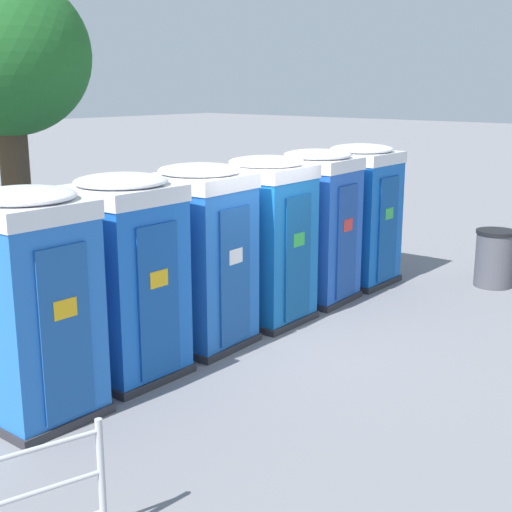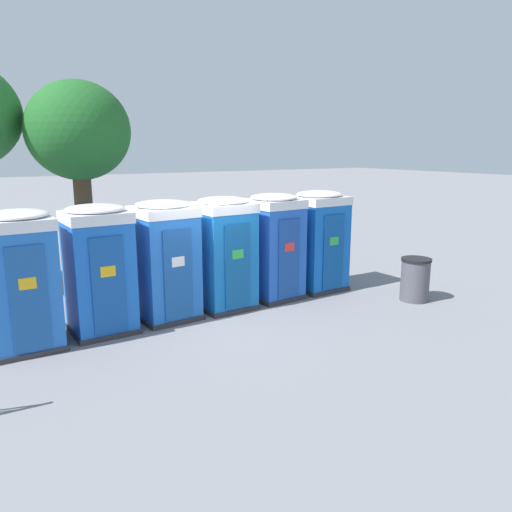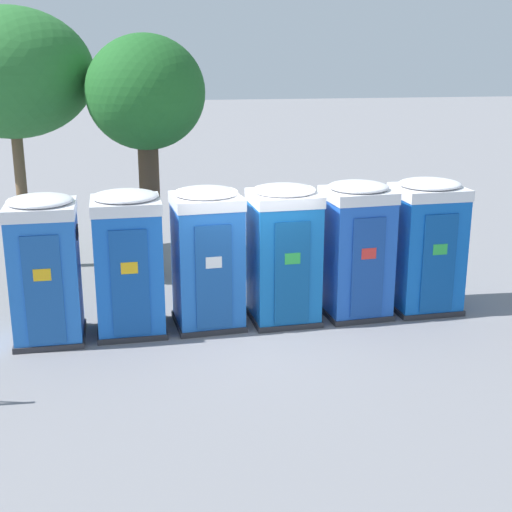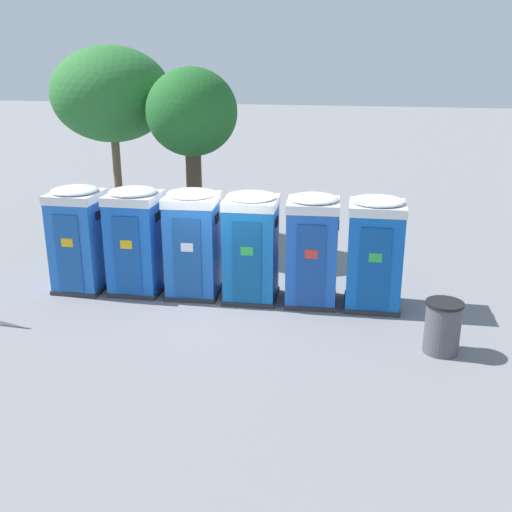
{
  "view_description": "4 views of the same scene",
  "coord_description": "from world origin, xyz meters",
  "px_view_note": "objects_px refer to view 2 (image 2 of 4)",
  "views": [
    {
      "loc": [
        -7.41,
        -6.54,
        3.56
      ],
      "look_at": [
        0.46,
        0.28,
        1.05
      ],
      "focal_mm": 50.0,
      "sensor_mm": 36.0,
      "label": 1
    },
    {
      "loc": [
        -4.38,
        -9.48,
        3.59
      ],
      "look_at": [
        1.58,
        0.34,
        1.09
      ],
      "focal_mm": 35.0,
      "sensor_mm": 36.0,
      "label": 2
    },
    {
      "loc": [
        -1.91,
        -11.92,
        4.85
      ],
      "look_at": [
        0.17,
        0.26,
        1.25
      ],
      "focal_mm": 50.0,
      "sensor_mm": 36.0,
      "label": 3
    },
    {
      "loc": [
        3.48,
        -12.51,
        5.39
      ],
      "look_at": [
        0.79,
        0.29,
        1.04
      ],
      "focal_mm": 42.0,
      "sensor_mm": 36.0,
      "label": 4
    }
  ],
  "objects_px": {
    "street_tree_0": "(79,135)",
    "trash_can": "(415,279)",
    "portapotty_0": "(22,280)",
    "portapotty_3": "(224,253)",
    "portapotty_5": "(318,240)",
    "portapotty_2": "(165,260)",
    "portapotty_1": "(99,269)",
    "portapotty_4": "(274,246)"
  },
  "relations": [
    {
      "from": "street_tree_0",
      "to": "trash_can",
      "type": "height_order",
      "value": "street_tree_0"
    },
    {
      "from": "portapotty_0",
      "to": "portapotty_3",
      "type": "xyz_separation_m",
      "value": [
        4.17,
        0.23,
        -0.0
      ]
    },
    {
      "from": "portapotty_3",
      "to": "portapotty_5",
      "type": "height_order",
      "value": "same"
    },
    {
      "from": "portapotty_0",
      "to": "street_tree_0",
      "type": "height_order",
      "value": "street_tree_0"
    },
    {
      "from": "portapotty_2",
      "to": "portapotty_5",
      "type": "relative_size",
      "value": 1.0
    },
    {
      "from": "portapotty_1",
      "to": "trash_can",
      "type": "xyz_separation_m",
      "value": [
        6.92,
        -1.81,
        -0.76
      ]
    },
    {
      "from": "portapotty_1",
      "to": "portapotty_4",
      "type": "bearing_deg",
      "value": 2.21
    },
    {
      "from": "portapotty_3",
      "to": "portapotty_5",
      "type": "relative_size",
      "value": 1.0
    },
    {
      "from": "portapotty_4",
      "to": "street_tree_0",
      "type": "distance_m",
      "value": 5.42
    },
    {
      "from": "portapotty_2",
      "to": "trash_can",
      "type": "bearing_deg",
      "value": -18.82
    },
    {
      "from": "portapotty_1",
      "to": "portapotty_5",
      "type": "distance_m",
      "value": 5.57
    },
    {
      "from": "portapotty_1",
      "to": "portapotty_2",
      "type": "distance_m",
      "value": 1.39
    },
    {
      "from": "portapotty_3",
      "to": "portapotty_4",
      "type": "relative_size",
      "value": 1.0
    },
    {
      "from": "portapotty_2",
      "to": "portapotty_3",
      "type": "distance_m",
      "value": 1.39
    },
    {
      "from": "portapotty_5",
      "to": "trash_can",
      "type": "relative_size",
      "value": 2.46
    },
    {
      "from": "portapotty_1",
      "to": "trash_can",
      "type": "distance_m",
      "value": 7.2
    },
    {
      "from": "portapotty_1",
      "to": "portapotty_2",
      "type": "bearing_deg",
      "value": 3.22
    },
    {
      "from": "portapotty_1",
      "to": "portapotty_4",
      "type": "relative_size",
      "value": 1.0
    },
    {
      "from": "portapotty_2",
      "to": "portapotty_4",
      "type": "relative_size",
      "value": 1.0
    },
    {
      "from": "portapotty_0",
      "to": "street_tree_0",
      "type": "xyz_separation_m",
      "value": [
        1.86,
        3.3,
        2.61
      ]
    },
    {
      "from": "portapotty_3",
      "to": "portapotty_2",
      "type": "bearing_deg",
      "value": -179.77
    },
    {
      "from": "portapotty_5",
      "to": "trash_can",
      "type": "height_order",
      "value": "portapotty_5"
    },
    {
      "from": "portapotty_1",
      "to": "portapotty_5",
      "type": "xyz_separation_m",
      "value": [
        5.57,
        0.21,
        -0.0
      ]
    },
    {
      "from": "portapotty_5",
      "to": "street_tree_0",
      "type": "xyz_separation_m",
      "value": [
        -5.09,
        2.94,
        2.61
      ]
    },
    {
      "from": "street_tree_0",
      "to": "portapotty_3",
      "type": "bearing_deg",
      "value": -53.06
    },
    {
      "from": "portapotty_2",
      "to": "portapotty_3",
      "type": "relative_size",
      "value": 1.0
    },
    {
      "from": "portapotty_0",
      "to": "portapotty_5",
      "type": "relative_size",
      "value": 1.0
    },
    {
      "from": "street_tree_0",
      "to": "portapotty_0",
      "type": "bearing_deg",
      "value": -119.5
    },
    {
      "from": "portapotty_1",
      "to": "portapotty_2",
      "type": "xyz_separation_m",
      "value": [
        1.39,
        0.08,
        -0.0
      ]
    },
    {
      "from": "portapotty_5",
      "to": "portapotty_0",
      "type": "bearing_deg",
      "value": -177.11
    },
    {
      "from": "portapotty_5",
      "to": "street_tree_0",
      "type": "height_order",
      "value": "street_tree_0"
    },
    {
      "from": "portapotty_1",
      "to": "street_tree_0",
      "type": "xyz_separation_m",
      "value": [
        0.48,
        3.15,
        2.61
      ]
    },
    {
      "from": "portapotty_0",
      "to": "portapotty_5",
      "type": "height_order",
      "value": "same"
    },
    {
      "from": "portapotty_0",
      "to": "street_tree_0",
      "type": "relative_size",
      "value": 0.49
    },
    {
      "from": "portapotty_0",
      "to": "portapotty_4",
      "type": "distance_m",
      "value": 5.57
    },
    {
      "from": "portapotty_2",
      "to": "portapotty_4",
      "type": "height_order",
      "value": "same"
    },
    {
      "from": "portapotty_2",
      "to": "portapotty_5",
      "type": "distance_m",
      "value": 4.18
    },
    {
      "from": "portapotty_5",
      "to": "street_tree_0",
      "type": "bearing_deg",
      "value": 149.94
    },
    {
      "from": "portapotty_1",
      "to": "portapotty_2",
      "type": "height_order",
      "value": "same"
    },
    {
      "from": "portapotty_2",
      "to": "portapotty_3",
      "type": "bearing_deg",
      "value": 0.23
    },
    {
      "from": "portapotty_1",
      "to": "street_tree_0",
      "type": "distance_m",
      "value": 4.12
    },
    {
      "from": "portapotty_0",
      "to": "portapotty_2",
      "type": "distance_m",
      "value": 2.79
    }
  ]
}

